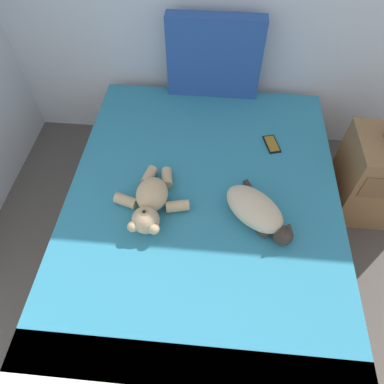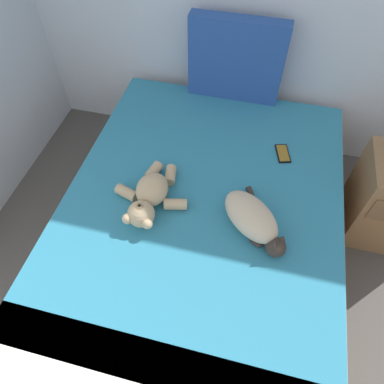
# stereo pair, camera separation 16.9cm
# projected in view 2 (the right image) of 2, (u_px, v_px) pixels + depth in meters

# --- Properties ---
(bed) EXTENTS (1.54, 2.08, 0.50)m
(bed) POSITION_uv_depth(u_px,v_px,m) (200.00, 231.00, 2.05)
(bed) COLOR olive
(bed) RESTS_ON ground_plane
(patterned_cushion) EXTENTS (0.60, 0.10, 0.54)m
(patterned_cushion) POSITION_uv_depth(u_px,v_px,m) (236.00, 60.00, 2.21)
(patterned_cushion) COLOR #264C99
(patterned_cushion) RESTS_ON bed
(cat) EXTENTS (0.38, 0.41, 0.15)m
(cat) POSITION_uv_depth(u_px,v_px,m) (253.00, 219.00, 1.72)
(cat) COLOR #C6B293
(cat) RESTS_ON bed
(teddy_bear) EXTENTS (0.41, 0.45, 0.15)m
(teddy_bear) POSITION_uv_depth(u_px,v_px,m) (149.00, 197.00, 1.81)
(teddy_bear) COLOR tan
(teddy_bear) RESTS_ON bed
(cell_phone) EXTENTS (0.11, 0.16, 0.01)m
(cell_phone) POSITION_uv_depth(u_px,v_px,m) (283.00, 153.00, 2.08)
(cell_phone) COLOR black
(cell_phone) RESTS_ON bed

